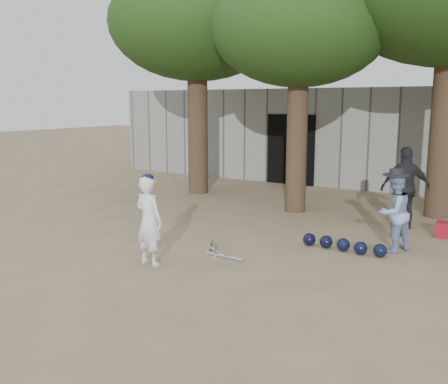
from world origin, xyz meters
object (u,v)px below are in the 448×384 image
Objects in this scene: spectator_dark at (405,188)px; red_bag at (448,230)px; boy_player at (149,221)px; spectator_blue at (394,213)px.

spectator_dark is 1.18m from red_bag.
boy_player is 5.75m from red_bag.
spectator_blue is 1.72m from red_bag.
boy_player is 5.43m from spectator_dark.
spectator_blue is at bearing -115.04° from red_bag.
spectator_blue reaches higher than red_bag.
spectator_dark is at bearing -116.18° from boy_player.
spectator_dark reaches higher than boy_player.
spectator_blue is 0.82× the size of spectator_dark.
boy_player reaches higher than red_bag.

